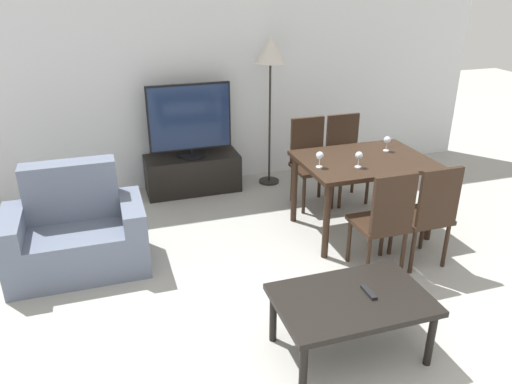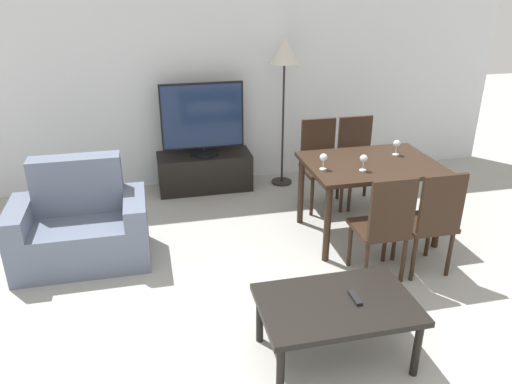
# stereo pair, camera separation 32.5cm
# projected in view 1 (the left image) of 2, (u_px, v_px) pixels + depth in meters

# --- Properties ---
(wall_back) EXTENTS (7.18, 0.06, 2.70)m
(wall_back) POSITION_uv_depth(u_px,v_px,m) (190.00, 67.00, 5.50)
(wall_back) COLOR silver
(wall_back) RESTS_ON ground_plane
(armchair) EXTENTS (1.12, 0.65, 0.89)m
(armchair) POSITION_uv_depth(u_px,v_px,m) (77.00, 235.00, 4.16)
(armchair) COLOR slate
(armchair) RESTS_ON ground_plane
(tv_stand) EXTENTS (1.05, 0.43, 0.42)m
(tv_stand) POSITION_uv_depth(u_px,v_px,m) (193.00, 173.00, 5.69)
(tv_stand) COLOR black
(tv_stand) RESTS_ON ground_plane
(tv) EXTENTS (0.91, 0.32, 0.81)m
(tv) POSITION_uv_depth(u_px,v_px,m) (190.00, 121.00, 5.43)
(tv) COLOR black
(tv) RESTS_ON tv_stand
(coffee_table) EXTENTS (0.98, 0.63, 0.44)m
(coffee_table) POSITION_uv_depth(u_px,v_px,m) (352.00, 304.00, 3.17)
(coffee_table) COLOR black
(coffee_table) RESTS_ON ground_plane
(dining_table) EXTENTS (1.18, 0.86, 0.74)m
(dining_table) POSITION_uv_depth(u_px,v_px,m) (363.00, 168.00, 4.64)
(dining_table) COLOR black
(dining_table) RESTS_ON ground_plane
(dining_chair_near) EXTENTS (0.40, 0.40, 0.92)m
(dining_chair_near) POSITION_uv_depth(u_px,v_px,m) (384.00, 219.00, 3.99)
(dining_chair_near) COLOR black
(dining_chair_near) RESTS_ON ground_plane
(dining_chair_far) EXTENTS (0.40, 0.40, 0.92)m
(dining_chair_far) POSITION_uv_depth(u_px,v_px,m) (345.00, 154.00, 5.40)
(dining_chair_far) COLOR black
(dining_chair_far) RESTS_ON ground_plane
(dining_chair_near_right) EXTENTS (0.40, 0.40, 0.92)m
(dining_chair_near_right) POSITION_uv_depth(u_px,v_px,m) (429.00, 212.00, 4.11)
(dining_chair_near_right) COLOR black
(dining_chair_near_right) RESTS_ON ground_plane
(dining_chair_far_left) EXTENTS (0.40, 0.40, 0.92)m
(dining_chair_far_left) POSITION_uv_depth(u_px,v_px,m) (310.00, 158.00, 5.28)
(dining_chair_far_left) COLOR black
(dining_chair_far_left) RESTS_ON ground_plane
(floor_lamp) EXTENTS (0.34, 0.34, 1.69)m
(floor_lamp) POSITION_uv_depth(u_px,v_px,m) (270.00, 57.00, 5.40)
(floor_lamp) COLOR black
(floor_lamp) RESTS_ON ground_plane
(remote_primary) EXTENTS (0.04, 0.15, 0.02)m
(remote_primary) POSITION_uv_depth(u_px,v_px,m) (369.00, 292.00, 3.18)
(remote_primary) COLOR black
(remote_primary) RESTS_ON coffee_table
(wine_glass_left) EXTENTS (0.07, 0.07, 0.15)m
(wine_glass_left) POSITION_uv_depth(u_px,v_px,m) (387.00, 141.00, 4.75)
(wine_glass_left) COLOR silver
(wine_glass_left) RESTS_ON dining_table
(wine_glass_center) EXTENTS (0.07, 0.07, 0.15)m
(wine_glass_center) POSITION_uv_depth(u_px,v_px,m) (359.00, 156.00, 4.35)
(wine_glass_center) COLOR silver
(wine_glass_center) RESTS_ON dining_table
(wine_glass_right) EXTENTS (0.07, 0.07, 0.15)m
(wine_glass_right) POSITION_uv_depth(u_px,v_px,m) (320.00, 156.00, 4.35)
(wine_glass_right) COLOR silver
(wine_glass_right) RESTS_ON dining_table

